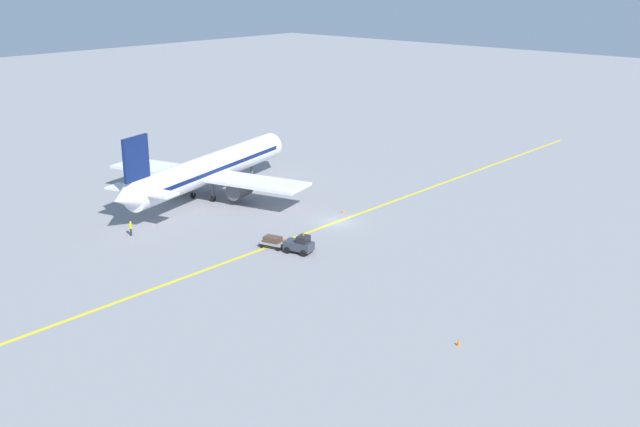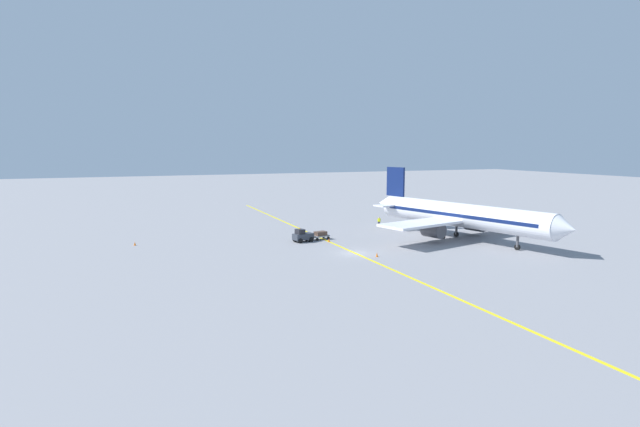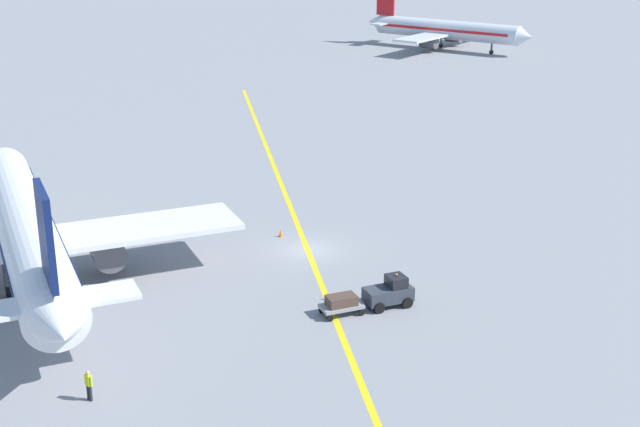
{
  "view_description": "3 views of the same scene",
  "coord_description": "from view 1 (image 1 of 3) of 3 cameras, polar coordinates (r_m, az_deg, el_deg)",
  "views": [
    {
      "loc": [
        54.12,
        -63.27,
        28.09
      ],
      "look_at": [
        0.8,
        -3.84,
        2.15
      ],
      "focal_mm": 42.0,
      "sensor_mm": 36.0,
      "label": 1
    },
    {
      "loc": [
        28.81,
        58.49,
        13.97
      ],
      "look_at": [
        3.0,
        -5.08,
        4.86
      ],
      "focal_mm": 28.0,
      "sensor_mm": 36.0,
      "label": 2
    },
    {
      "loc": [
        -8.68,
        -59.98,
        23.87
      ],
      "look_at": [
        0.87,
        -0.38,
        2.9
      ],
      "focal_mm": 50.0,
      "sensor_mm": 36.0,
      "label": 3
    }
  ],
  "objects": [
    {
      "name": "traffic_cone_mid_apron",
      "position": [
        81.64,
        -2.73,
        -1.94
      ],
      "size": [
        0.32,
        0.32,
        0.55
      ],
      "primitive_type": "cone",
      "color": "orange",
      "rests_on": "ground"
    },
    {
      "name": "airplane_at_gate",
      "position": [
        97.74,
        -8.45,
        3.36
      ],
      "size": [
        28.42,
        35.11,
        10.6
      ],
      "color": "white",
      "rests_on": "ground"
    },
    {
      "name": "baggage_cart_trailing",
      "position": [
        79.69,
        -3.62,
        -2.09
      ],
      "size": [
        2.86,
        1.97,
        1.24
      ],
      "color": "gray",
      "rests_on": "ground"
    },
    {
      "name": "ground_crew_worker",
      "position": [
        85.7,
        -14.23,
        -1.07
      ],
      "size": [
        0.41,
        0.47,
        1.68
      ],
      "color": "#23232D",
      "rests_on": "ground"
    },
    {
      "name": "baggage_tug_dark",
      "position": [
        78.05,
        -1.57,
        -2.39
      ],
      "size": [
        3.27,
        2.33,
        2.11
      ],
      "color": "#333842",
      "rests_on": "ground"
    },
    {
      "name": "traffic_cone_by_wingtip",
      "position": [
        60.64,
        10.51,
        -9.63
      ],
      "size": [
        0.32,
        0.32,
        0.55
      ],
      "primitive_type": "cone",
      "color": "orange",
      "rests_on": "ground"
    },
    {
      "name": "apron_yellow_centreline",
      "position": [
        87.87,
        1.29,
        -0.65
      ],
      "size": [
        0.43,
        120.0,
        0.01
      ],
      "primitive_type": "cube",
      "rotation": [
        0.0,
        0.0,
        -0.0
      ],
      "color": "yellow",
      "rests_on": "ground"
    },
    {
      "name": "ground_plane",
      "position": [
        87.87,
        1.29,
        -0.65
      ],
      "size": [
        400.0,
        400.0,
        0.0
      ],
      "primitive_type": "plane",
      "color": "gray"
    },
    {
      "name": "traffic_cone_near_nose",
      "position": [
        90.99,
        1.77,
        0.19
      ],
      "size": [
        0.32,
        0.32,
        0.55
      ],
      "primitive_type": "cone",
      "color": "orange",
      "rests_on": "ground"
    }
  ]
}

